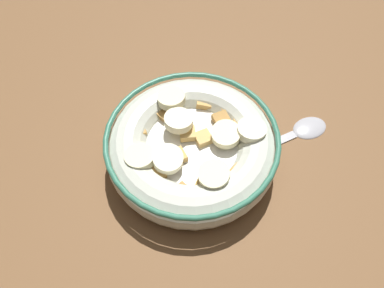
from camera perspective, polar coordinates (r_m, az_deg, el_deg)
ground_plane at (r=44.99cm, az=-0.00°, el=-2.82°), size 123.38×123.38×2.00cm
cereal_bowl at (r=41.95cm, az=-0.02°, el=-0.33°), size 19.33×19.33×5.45cm
spoon at (r=47.64cm, az=15.88°, el=1.82°), size 14.97×3.30×0.80cm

